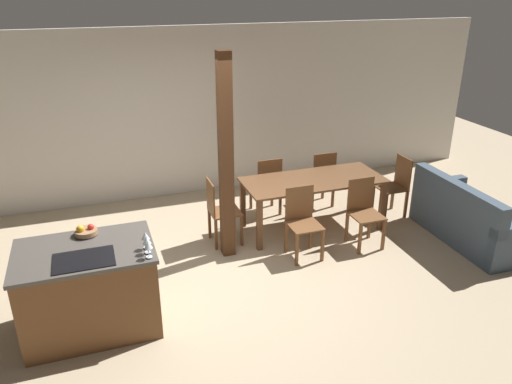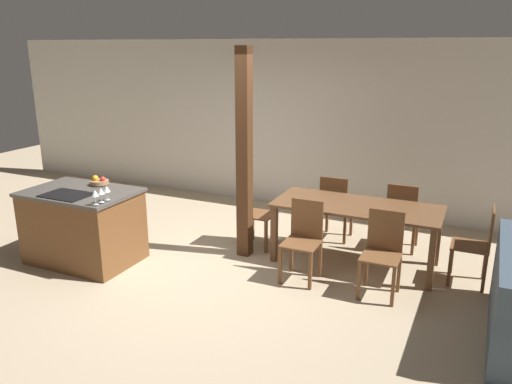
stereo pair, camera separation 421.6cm
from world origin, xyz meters
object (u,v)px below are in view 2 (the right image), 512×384
at_px(wine_glass_near, 95,194).
at_px(wine_glass_middle, 101,191).
at_px(dining_chair_head_end, 254,211).
at_px(dining_chair_foot_end, 478,244).
at_px(kitchen_island, 83,226).
at_px(dining_chair_far_left, 335,206).
at_px(wine_glass_far, 107,189).
at_px(dining_table, 357,213).
at_px(timber_post, 244,156).
at_px(fruit_bowl, 99,181).
at_px(dining_chair_far_right, 402,215).
at_px(dining_chair_near_left, 303,239).
at_px(dining_chair_near_right, 382,252).

relative_size(wine_glass_near, wine_glass_middle, 1.00).
relative_size(dining_chair_head_end, dining_chair_foot_end, 1.00).
height_order(kitchen_island, dining_chair_far_left, kitchen_island).
distance_m(wine_glass_far, dining_table, 2.94).
distance_m(dining_chair_head_end, dining_chair_foot_end, 2.73).
bearing_deg(dining_chair_head_end, wine_glass_middle, 144.64).
bearing_deg(timber_post, fruit_bowl, -157.69).
bearing_deg(kitchen_island, dining_chair_far_right, 29.21).
height_order(wine_glass_middle, dining_table, wine_glass_middle).
xyz_separation_m(wine_glass_far, dining_table, (2.50, 1.50, -0.39)).
relative_size(dining_chair_near_left, timber_post, 0.35).
bearing_deg(wine_glass_far, dining_chair_near_left, 22.45).
bearing_deg(dining_chair_head_end, dining_chair_foot_end, -90.00).
relative_size(kitchen_island, fruit_bowl, 5.79).
bearing_deg(dining_chair_far_left, dining_table, 124.34).
relative_size(wine_glass_middle, dining_chair_far_left, 0.18).
distance_m(fruit_bowl, wine_glass_middle, 0.80).
distance_m(dining_chair_foot_end, timber_post, 2.85).
height_order(fruit_bowl, dining_chair_head_end, fruit_bowl).
distance_m(kitchen_island, fruit_bowl, 0.58).
xyz_separation_m(fruit_bowl, dining_chair_far_right, (3.49, 1.67, -0.47)).
relative_size(dining_chair_far_left, dining_chair_far_right, 1.00).
xyz_separation_m(dining_table, dining_chair_foot_end, (1.37, -0.00, -0.17)).
bearing_deg(dining_chair_near_left, fruit_bowl, -172.10).
xyz_separation_m(wine_glass_middle, dining_chair_foot_end, (3.86, 1.59, -0.56)).
bearing_deg(dining_chair_near_right, kitchen_island, -169.31).
relative_size(fruit_bowl, wine_glass_middle, 1.37).
xyz_separation_m(dining_table, dining_chair_near_left, (-0.45, -0.65, -0.17)).
xyz_separation_m(fruit_bowl, dining_chair_near_right, (3.49, 0.36, -0.47)).
relative_size(fruit_bowl, wine_glass_near, 1.37).
height_order(dining_table, dining_chair_far_left, dining_chair_far_left).
height_order(wine_glass_near, timber_post, timber_post).
relative_size(wine_glass_far, dining_chair_head_end, 0.18).
bearing_deg(kitchen_island, dining_chair_far_left, 36.81).
bearing_deg(dining_chair_far_right, wine_glass_far, 36.20).
xyz_separation_m(dining_chair_near_right, dining_chair_foot_end, (0.92, 0.65, 0.00)).
bearing_deg(dining_chair_head_end, wine_glass_far, 142.97).
bearing_deg(dining_chair_foot_end, wine_glass_far, -68.77).
relative_size(dining_table, dining_chair_near_left, 2.17).
bearing_deg(wine_glass_middle, dining_table, 32.57).
relative_size(dining_chair_far_right, dining_chair_foot_end, 1.00).
xyz_separation_m(wine_glass_far, dining_chair_foot_end, (3.86, 1.50, -0.56)).
xyz_separation_m(wine_glass_near, dining_chair_foot_end, (3.86, 1.69, -0.56)).
xyz_separation_m(dining_chair_far_right, dining_chair_head_end, (-1.81, -0.65, 0.00)).
height_order(kitchen_island, wine_glass_far, wine_glass_far).
bearing_deg(wine_glass_near, dining_chair_foot_end, 23.63).
height_order(wine_glass_far, dining_chair_near_right, wine_glass_far).
xyz_separation_m(wine_glass_near, dining_chair_head_end, (1.13, 1.69, -0.56)).
xyz_separation_m(wine_glass_near, dining_chair_near_left, (2.05, 1.04, -0.56)).
distance_m(kitchen_island, dining_chair_foot_end, 4.64).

